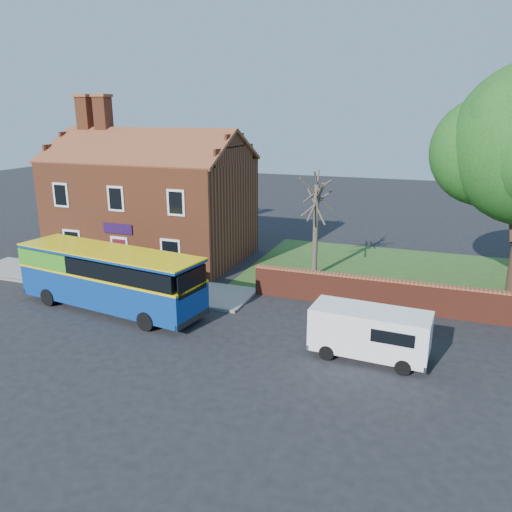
% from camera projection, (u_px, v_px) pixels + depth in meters
% --- Properties ---
extents(ground, '(120.00, 120.00, 0.00)m').
position_uv_depth(ground, '(157.00, 340.00, 21.52)').
color(ground, black).
rests_on(ground, ground).
extents(pavement, '(18.00, 3.50, 0.12)m').
position_uv_depth(pavement, '(104.00, 281.00, 29.01)').
color(pavement, gray).
rests_on(pavement, ground).
extents(kerb, '(18.00, 0.15, 0.14)m').
position_uv_depth(kerb, '(84.00, 290.00, 27.43)').
color(kerb, slate).
rests_on(kerb, ground).
extents(grass_strip, '(26.00, 12.00, 0.04)m').
position_uv_depth(grass_strip, '(470.00, 282.00, 28.94)').
color(grass_strip, '#426B28').
rests_on(grass_strip, ground).
extents(shop_building, '(12.30, 8.13, 10.50)m').
position_uv_depth(shop_building, '(153.00, 207.00, 33.28)').
color(shop_building, brown).
rests_on(shop_building, ground).
extents(boundary_wall, '(22.00, 0.38, 1.60)m').
position_uv_depth(boundary_wall, '(477.00, 305.00, 23.30)').
color(boundary_wall, maroon).
rests_on(boundary_wall, ground).
extents(bus, '(10.26, 3.95, 3.05)m').
position_uv_depth(bus, '(105.00, 275.00, 24.64)').
color(bus, navy).
rests_on(bus, ground).
extents(van_near, '(4.72, 2.17, 2.02)m').
position_uv_depth(van_near, '(370.00, 331.00, 19.73)').
color(van_near, white).
rests_on(van_near, ground).
extents(bare_tree, '(2.25, 2.68, 6.00)m').
position_uv_depth(bare_tree, '(316.00, 226.00, 29.21)').
color(bare_tree, '#4C4238').
rests_on(bare_tree, ground).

